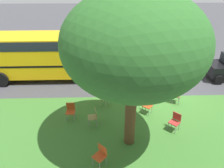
% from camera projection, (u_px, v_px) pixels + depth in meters
% --- Properties ---
extents(ground, '(80.00, 80.00, 0.00)m').
position_uv_depth(ground, '(162.00, 94.00, 12.36)').
color(ground, '#424247').
extents(grass_verge, '(48.00, 6.00, 0.01)m').
position_uv_depth(grass_verge, '(179.00, 131.00, 9.55)').
color(grass_verge, '#3D752D').
rests_on(grass_verge, ground).
extents(street_tree, '(4.90, 4.90, 6.08)m').
position_uv_depth(street_tree, '(134.00, 45.00, 6.94)').
color(street_tree, brown).
rests_on(street_tree, ground).
extents(chair_0, '(0.53, 0.52, 0.88)m').
position_uv_depth(chair_0, '(175.00, 94.00, 11.37)').
color(chair_0, brown).
rests_on(chair_0, ground).
extents(chair_1, '(0.42, 0.43, 0.88)m').
position_uv_depth(chair_1, '(71.00, 110.00, 10.08)').
color(chair_1, '#C64C1E').
rests_on(chair_1, ground).
extents(chair_2, '(0.59, 0.59, 0.88)m').
position_uv_depth(chair_2, '(175.00, 120.00, 9.37)').
color(chair_2, '#B7332D').
rests_on(chair_2, ground).
extents(chair_3, '(0.57, 0.57, 0.88)m').
position_uv_depth(chair_3, '(104.00, 97.00, 11.09)').
color(chair_3, olive).
rests_on(chair_3, ground).
extents(chair_4, '(0.59, 0.59, 0.88)m').
position_uv_depth(chair_4, '(148.00, 104.00, 10.53)').
color(chair_4, '#C64C1E').
rests_on(chair_4, ground).
extents(chair_5, '(0.49, 0.49, 0.88)m').
position_uv_depth(chair_5, '(94.00, 116.00, 9.68)').
color(chair_5, olive).
rests_on(chair_5, ground).
extents(chair_6, '(0.59, 0.59, 0.88)m').
position_uv_depth(chair_6, '(101.00, 154.00, 7.65)').
color(chair_6, '#C64C1E').
rests_on(chair_6, ground).
extents(school_bus, '(10.40, 2.80, 2.88)m').
position_uv_depth(school_bus, '(67.00, 52.00, 13.60)').
color(school_bus, yellow).
rests_on(school_bus, ground).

